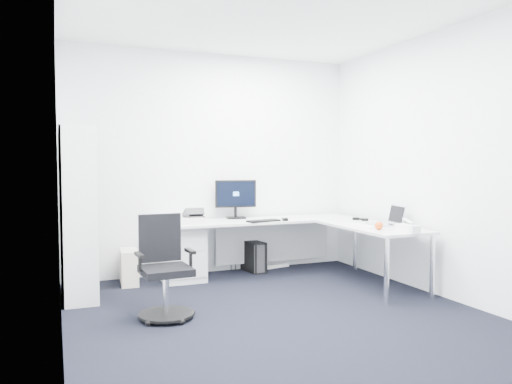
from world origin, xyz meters
name	(u,v)px	position (x,y,z in m)	size (l,w,h in m)	color
ground	(285,319)	(0.00, 0.00, 0.00)	(4.20, 4.20, 0.00)	black
ceiling	(286,2)	(0.00, 0.00, 2.70)	(4.20, 4.20, 0.00)	white
wall_back	(213,164)	(0.00, 2.10, 1.35)	(3.60, 0.02, 2.70)	white
wall_front	(481,164)	(0.00, -2.10, 1.35)	(3.60, 0.02, 2.70)	white
wall_left	(59,164)	(-1.80, 0.00, 1.35)	(0.02, 4.20, 2.70)	white
wall_right	(451,164)	(1.80, 0.00, 1.35)	(0.02, 4.20, 2.70)	white
l_desk	(277,251)	(0.55, 1.40, 0.34)	(2.30, 1.29, 0.67)	#BABCBC
drawer_pedestal	(181,248)	(-0.48, 1.82, 0.36)	(0.47, 0.59, 0.73)	#BABCBC
bookshelf	(78,213)	(-1.62, 1.45, 0.85)	(0.33, 0.85, 1.71)	silver
task_chair	(166,268)	(-0.95, 0.41, 0.45)	(0.50, 0.50, 0.90)	black
black_pc_tower	(254,256)	(0.46, 1.91, 0.19)	(0.17, 0.39, 0.38)	black
beige_pc_tower	(129,267)	(-1.08, 1.81, 0.19)	(0.18, 0.41, 0.39)	beige
power_strip	(277,266)	(0.83, 2.00, 0.02)	(0.35, 0.06, 0.04)	white
monitor	(236,199)	(0.24, 1.94, 0.92)	(0.51, 0.16, 0.49)	black
black_keyboard	(264,221)	(0.43, 1.50, 0.68)	(0.40, 0.14, 0.02)	black
mouse	(285,219)	(0.70, 1.49, 0.69)	(0.06, 0.10, 0.03)	black
desk_phone	(193,215)	(-0.33, 1.83, 0.75)	(0.22, 0.22, 0.15)	#2B2B2D
laptop	(381,215)	(1.48, 0.69, 0.79)	(0.32, 0.31, 0.23)	silver
white_keyboard	(362,226)	(1.25, 0.70, 0.68)	(0.12, 0.41, 0.01)	white
headphones	(360,218)	(1.55, 1.19, 0.70)	(0.12, 0.19, 0.05)	black
orange_fruit	(379,226)	(1.24, 0.39, 0.72)	(0.09, 0.09, 0.09)	#E05013
tissue_box	(408,229)	(1.38, 0.11, 0.71)	(0.12, 0.23, 0.08)	white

